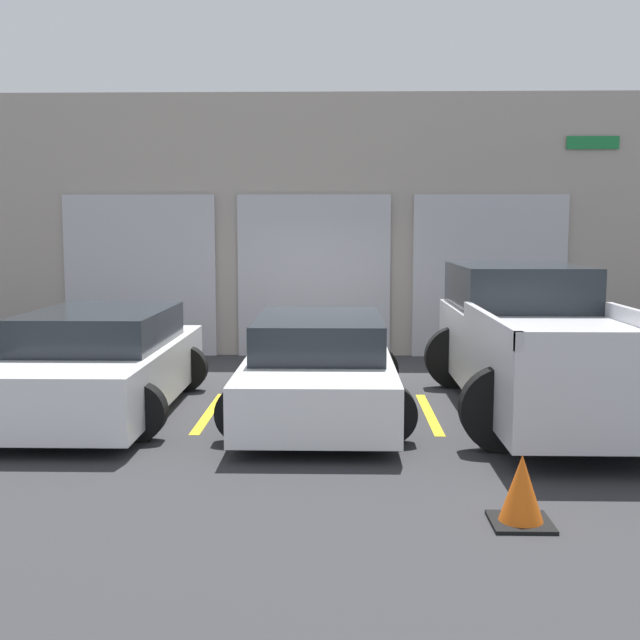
{
  "coord_description": "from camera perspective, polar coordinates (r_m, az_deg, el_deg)",
  "views": [
    {
      "loc": [
        0.24,
        -11.21,
        2.27
      ],
      "look_at": [
        0.0,
        -1.02,
        1.1
      ],
      "focal_mm": 45.0,
      "sensor_mm": 36.0,
      "label": 1
    }
  ],
  "objects": [
    {
      "name": "parking_stripe_left",
      "position": [
        10.08,
        -7.85,
        -6.51
      ],
      "size": [
        0.12,
        2.2,
        0.01
      ],
      "primitive_type": "cube",
      "color": "gold",
      "rests_on": "ground"
    },
    {
      "name": "traffic_cone",
      "position": [
        6.48,
        14.14,
        -11.8
      ],
      "size": [
        0.47,
        0.47,
        0.55
      ],
      "color": "black",
      "rests_on": "ground"
    },
    {
      "name": "parking_stripe_centre",
      "position": [
        10.01,
        7.76,
        -6.59
      ],
      "size": [
        0.12,
        2.2,
        0.01
      ],
      "primitive_type": "cube",
      "color": "gold",
      "rests_on": "ground"
    },
    {
      "name": "shophouse_building",
      "position": [
        14.5,
        0.37,
        6.58
      ],
      "size": [
        16.81,
        0.68,
        4.62
      ],
      "color": "#9E9389",
      "rests_on": "ground"
    },
    {
      "name": "ground_plane",
      "position": [
        11.44,
        0.12,
        -4.89
      ],
      "size": [
        28.0,
        28.0,
        0.0
      ],
      "primitive_type": "plane",
      "color": "#2D2D30"
    },
    {
      "name": "sedan_side",
      "position": [
        9.87,
        -0.06,
        -3.38
      ],
      "size": [
        2.15,
        4.38,
        1.19
      ],
      "color": "white",
      "rests_on": "ground"
    },
    {
      "name": "pickup_truck",
      "position": [
        10.36,
        15.15,
        -1.58
      ],
      "size": [
        2.48,
        5.3,
        1.77
      ],
      "color": "silver",
      "rests_on": "ground"
    },
    {
      "name": "sedan_white",
      "position": [
        10.29,
        -15.36,
        -3.02
      ],
      "size": [
        2.22,
        4.3,
        1.26
      ],
      "color": "white",
      "rests_on": "ground"
    }
  ]
}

